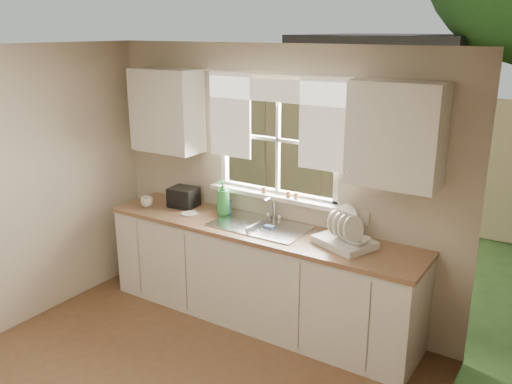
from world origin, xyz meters
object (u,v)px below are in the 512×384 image
Objects in this scene: cup at (147,202)px; black_appliance at (184,197)px; dish_rack at (345,237)px; soap_bottle_a at (223,198)px.

cup is 0.48× the size of black_appliance.
dish_rack is 4.32× the size of cup.
dish_rack is at bearing 7.82° from soap_bottle_a.
cup is (-0.79, -0.22, -0.12)m from soap_bottle_a.
black_appliance is at bearing 177.70° from dish_rack.
cup is 0.37m from black_appliance.
cup is at bearing -176.11° from dish_rack.
dish_rack is 1.29m from soap_bottle_a.
cup is at bearing -151.75° from black_appliance.
soap_bottle_a is at bearing -8.79° from cup.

